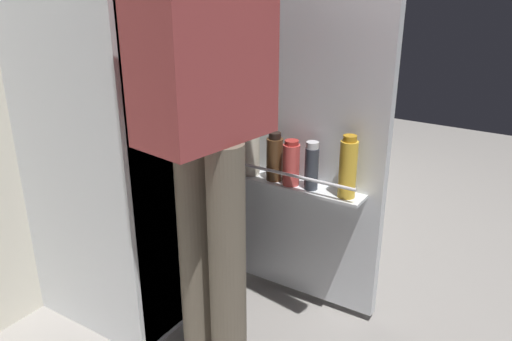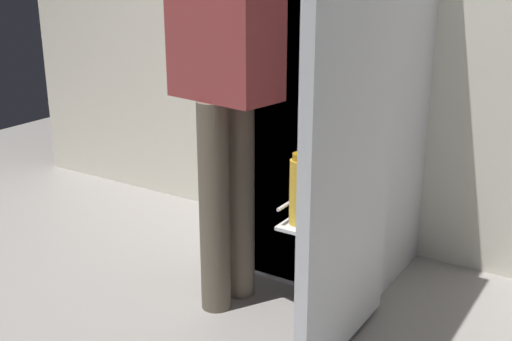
# 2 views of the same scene
# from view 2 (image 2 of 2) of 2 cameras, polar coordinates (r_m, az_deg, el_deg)

# --- Properties ---
(ground_plane) EXTENTS (6.65, 6.65, 0.00)m
(ground_plane) POSITION_cam_2_polar(r_m,az_deg,el_deg) (2.64, 1.23, -12.52)
(ground_plane) COLOR gray
(refrigerator) EXTENTS (0.68, 1.20, 1.75)m
(refrigerator) POSITION_cam_2_polar(r_m,az_deg,el_deg) (2.72, 7.23, 8.12)
(refrigerator) COLOR silver
(refrigerator) RESTS_ON ground_plane
(person) EXTENTS (0.55, 0.77, 1.70)m
(person) POSITION_cam_2_polar(r_m,az_deg,el_deg) (2.39, -2.57, 10.43)
(person) COLOR #665B4C
(person) RESTS_ON ground_plane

